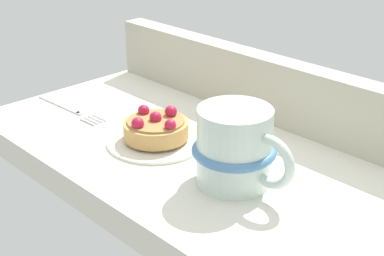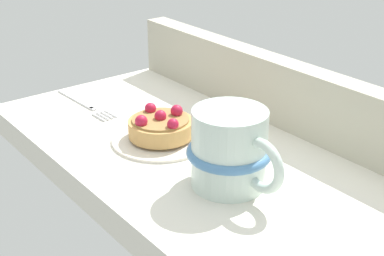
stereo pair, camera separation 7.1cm
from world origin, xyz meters
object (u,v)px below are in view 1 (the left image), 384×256
Objects in this scene: dessert_plate at (156,140)px; coffee_mug at (236,148)px; dessert_fork at (70,108)px; raspberry_tart at (156,127)px.

coffee_mug reaches higher than dessert_plate.
dessert_plate is at bearing 7.12° from dessert_fork.
dessert_plate is 15.76cm from coffee_mug.
coffee_mug is at bearing 3.04° from dessert_fork.
coffee_mug is 33.81cm from dessert_fork.
dessert_fork is at bearing -176.96° from coffee_mug.
dessert_plate is 0.86× the size of dessert_fork.
coffee_mug reaches higher than dessert_fork.
raspberry_tart reaches higher than dessert_plate.
raspberry_tart is 18.58cm from dessert_fork.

